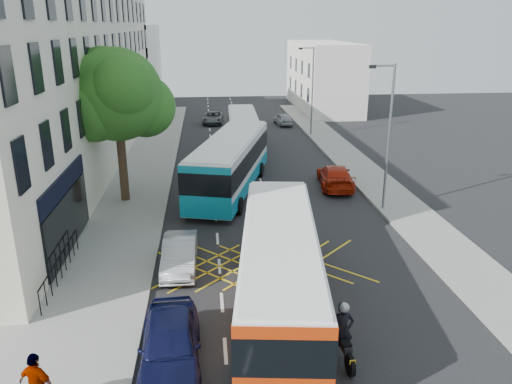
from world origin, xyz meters
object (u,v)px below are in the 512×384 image
object	(u,v)px
bus_near	(280,269)
bus_mid	(230,163)
lamp_far	(311,87)
distant_car_grey	(213,118)
lamp_near	(388,131)
parked_car_blue	(170,344)
street_tree	(116,96)
bus_far	(243,130)
parked_car_silver	(180,254)
red_hatchback	(335,176)
motorbike	(343,333)
distant_car_silver	(283,119)

from	to	relation	value
bus_near	bus_mid	bearing A→B (deg)	101.44
lamp_far	distant_car_grey	distance (m)	12.27
lamp_near	parked_car_blue	world-z (taller)	lamp_near
street_tree	bus_far	size ratio (longest dim) A/B	0.84
parked_car_blue	lamp_far	bearing A→B (deg)	69.38
parked_car_silver	red_hatchback	xyz separation A→B (m)	(9.57, 10.48, 0.06)
lamp_far	motorbike	bearing A→B (deg)	-99.96
lamp_far	parked_car_silver	bearing A→B (deg)	-113.14
bus_near	distant_car_grey	xyz separation A→B (m)	(-1.70, 37.05, -1.09)
lamp_near	motorbike	distance (m)	14.48
lamp_near	bus_mid	world-z (taller)	lamp_near
motorbike	parked_car_silver	distance (m)	8.66
bus_far	parked_car_silver	xyz separation A→B (m)	(-4.48, -22.12, -0.86)
distant_car_grey	motorbike	bearing A→B (deg)	-80.53
bus_near	bus_mid	distance (m)	14.24
parked_car_silver	red_hatchback	distance (m)	14.20
distant_car_grey	distant_car_silver	size ratio (longest dim) A/B	1.24
bus_mid	parked_car_blue	world-z (taller)	bus_mid
motorbike	bus_mid	bearing A→B (deg)	94.29
lamp_near	parked_car_blue	distance (m)	17.19
parked_car_blue	parked_car_silver	world-z (taller)	parked_car_blue
lamp_far	motorbike	world-z (taller)	lamp_far
bus_mid	parked_car_silver	world-z (taller)	bus_mid
street_tree	distant_car_grey	bearing A→B (deg)	76.81
motorbike	distant_car_grey	bearing A→B (deg)	90.44
bus_mid	bus_far	world-z (taller)	bus_mid
lamp_far	parked_car_blue	distance (m)	34.60
parked_car_silver	red_hatchback	bearing A→B (deg)	48.70
lamp_near	bus_mid	xyz separation A→B (m)	(-8.32, 4.47, -2.82)
street_tree	parked_car_blue	distance (m)	16.86
bus_mid	distant_car_silver	bearing A→B (deg)	88.23
distant_car_silver	motorbike	bearing A→B (deg)	77.53
bus_mid	parked_car_silver	bearing A→B (deg)	-89.25
lamp_near	bus_near	size ratio (longest dim) A/B	0.68
bus_far	red_hatchback	xyz separation A→B (m)	(5.09, -11.64, -0.81)
bus_mid	distant_car_silver	xyz separation A→B (m)	(6.66, 21.28, -1.20)
motorbike	distant_car_grey	world-z (taller)	motorbike
lamp_far	motorbike	size ratio (longest dim) A/B	3.48
red_hatchback	distant_car_grey	world-z (taller)	red_hatchback
lamp_near	parked_car_silver	size ratio (longest dim) A/B	1.98
red_hatchback	bus_mid	bearing A→B (deg)	7.15
lamp_near	lamp_far	world-z (taller)	same
bus_far	parked_car_silver	bearing A→B (deg)	-99.58
lamp_far	bus_mid	bearing A→B (deg)	-118.20
lamp_near	lamp_far	size ratio (longest dim) A/B	1.00
lamp_near	red_hatchback	bearing A→B (deg)	108.64
street_tree	distant_car_silver	bearing A→B (deg)	60.21
street_tree	bus_mid	size ratio (longest dim) A/B	0.71
bus_mid	parked_car_blue	xyz separation A→B (m)	(-2.77, -17.02, -1.01)
bus_mid	distant_car_silver	world-z (taller)	bus_mid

